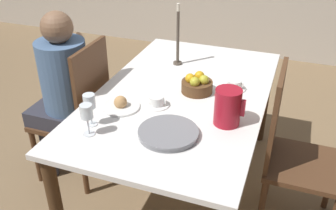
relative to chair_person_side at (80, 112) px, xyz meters
The scene contains 14 objects.
ground_plane 0.85m from the chair_person_side, ahead, with size 20.00×20.00×0.00m, color #7F6647.
dining_table 0.69m from the chair_person_side, ahead, with size 0.98×1.62×0.72m.
chair_person_side is the anchor object (origin of this frame).
chair_opposite 1.34m from the chair_person_side, ahead, with size 0.42×0.42×0.98m.
person_seated 0.21m from the chair_person_side, 167.95° to the right, with size 0.39×0.41×1.18m.
red_pitcher 1.04m from the chair_person_side, ahead, with size 0.16×0.14×0.20m.
wine_glass_water 0.62m from the chair_person_side, 48.67° to the right, with size 0.06×0.06×0.17m.
wine_glass_juice 0.68m from the chair_person_side, 51.59° to the right, with size 0.06×0.06×0.17m.
teacup_near_person 0.63m from the chair_person_side, ahead, with size 0.14×0.14×0.06m.
teacup_across 1.01m from the chair_person_side, 15.10° to the left, with size 0.14×0.14×0.06m.
serving_tray 0.85m from the chair_person_side, 24.83° to the right, with size 0.30×0.30×0.03m.
bread_plate 0.50m from the chair_person_side, 24.29° to the right, with size 0.21×0.21×0.07m.
fruit_bowl 0.80m from the chair_person_side, 10.94° to the left, with size 0.19×0.19×0.12m.
candlestick_tall 0.80m from the chair_person_side, 44.23° to the left, with size 0.06×0.06×0.42m.
Camera 1 is at (0.59, -1.87, 1.78)m, focal length 40.00 mm.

